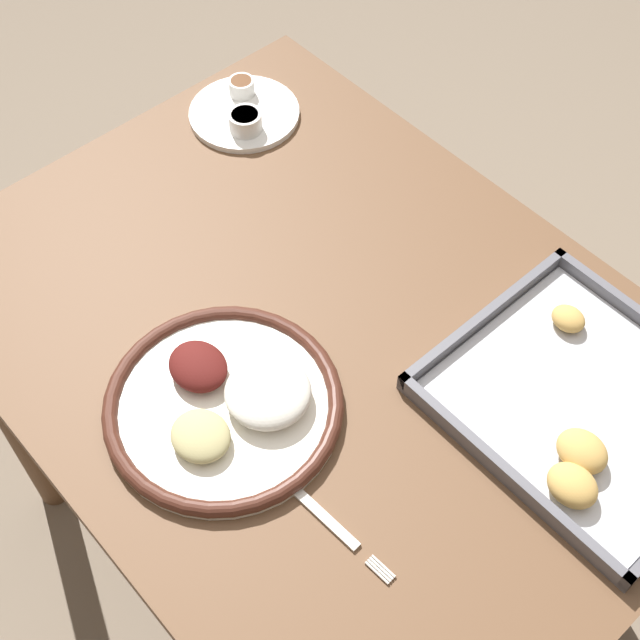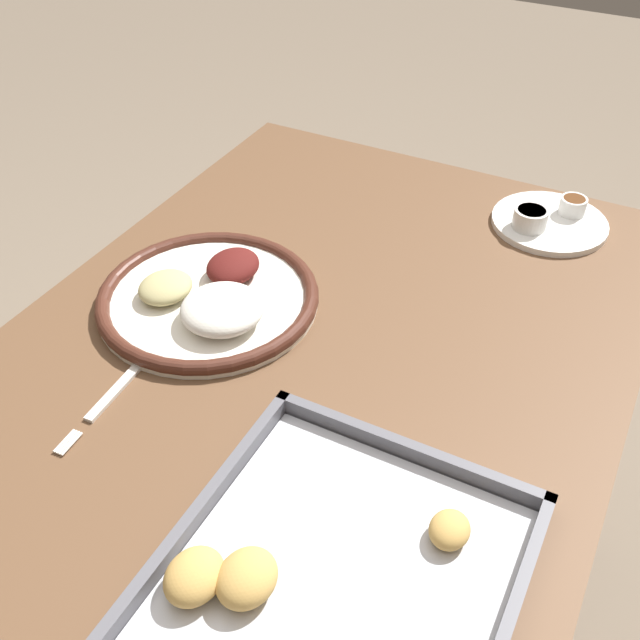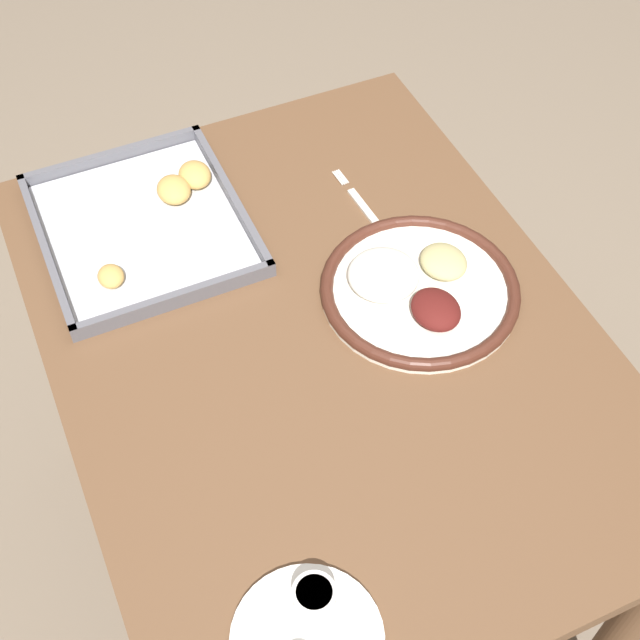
{
  "view_description": "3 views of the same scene",
  "coord_description": "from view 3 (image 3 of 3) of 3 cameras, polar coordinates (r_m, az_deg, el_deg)",
  "views": [
    {
      "loc": [
        0.51,
        -0.45,
        1.72
      ],
      "look_at": [
        0.0,
        0.0,
        0.79
      ],
      "focal_mm": 50.0,
      "sensor_mm": 36.0,
      "label": 1
    },
    {
      "loc": [
        0.64,
        0.33,
        1.39
      ],
      "look_at": [
        0.0,
        0.0,
        0.79
      ],
      "focal_mm": 42.0,
      "sensor_mm": 36.0,
      "label": 2
    },
    {
      "loc": [
        -0.72,
        0.32,
        1.78
      ],
      "look_at": [
        0.0,
        0.0,
        0.79
      ],
      "focal_mm": 50.0,
      "sensor_mm": 36.0,
      "label": 3
    }
  ],
  "objects": [
    {
      "name": "baking_tray",
      "position": [
        1.45,
        -10.96,
        6.24
      ],
      "size": [
        0.35,
        0.32,
        0.04
      ],
      "color": "#595960",
      "rests_on": "dining_table"
    },
    {
      "name": "ground_plane",
      "position": [
        1.95,
        0.03,
        -14.63
      ],
      "size": [
        8.0,
        8.0,
        0.0
      ],
      "primitive_type": "plane",
      "color": "#7A6B59"
    },
    {
      "name": "dining_table",
      "position": [
        1.4,
        0.05,
        -4.24
      ],
      "size": [
        1.02,
        0.76,
        0.76
      ],
      "color": "brown",
      "rests_on": "ground_plane"
    },
    {
      "name": "dinner_plate",
      "position": [
        1.33,
        6.24,
        2.07
      ],
      "size": [
        0.3,
        0.3,
        0.05
      ],
      "color": "white",
      "rests_on": "dining_table"
    },
    {
      "name": "fork",
      "position": [
        1.45,
        3.19,
        6.75
      ],
      "size": [
        0.21,
        0.02,
        0.0
      ],
      "rotation": [
        0.0,
        0.0,
        0.06
      ],
      "color": "silver",
      "rests_on": "dining_table"
    },
    {
      "name": "saucer_plate",
      "position": [
        1.07,
        -0.79,
        -19.45
      ],
      "size": [
        0.18,
        0.18,
        0.04
      ],
      "color": "white",
      "rests_on": "dining_table"
    }
  ]
}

